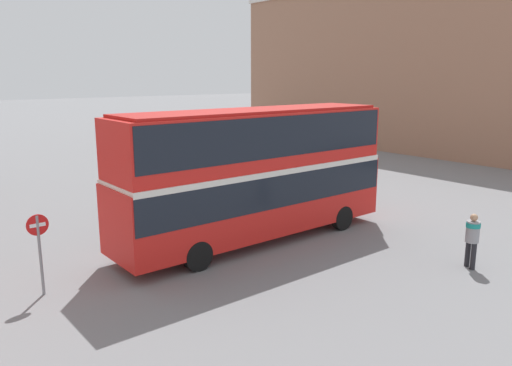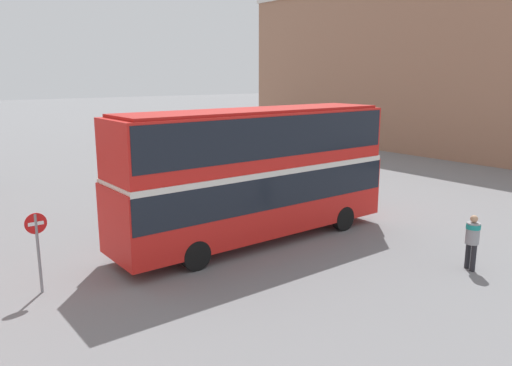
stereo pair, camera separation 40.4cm
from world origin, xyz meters
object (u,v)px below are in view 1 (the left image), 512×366
pedestrian_foreground (472,235)px  no_entry_sign (39,242)px  parked_car_side_street (268,157)px  double_decker_bus (256,167)px  parked_car_kerb_near (182,156)px

pedestrian_foreground → no_entry_sign: no_entry_sign is taller
parked_car_side_street → no_entry_sign: size_ratio=2.00×
pedestrian_foreground → double_decker_bus: bearing=-36.5°
parked_car_side_street → pedestrian_foreground: bearing=56.5°
double_decker_bus → parked_car_kerb_near: size_ratio=2.45×
pedestrian_foreground → no_entry_sign: (-11.13, 6.41, 0.45)m
pedestrian_foreground → parked_car_kerb_near: (1.79, 20.85, -0.30)m
parked_car_side_street → no_entry_sign: 20.06m
parked_car_side_street → parked_car_kerb_near: bearing=-57.5°
no_entry_sign → parked_car_side_street: bearing=31.8°
double_decker_bus → parked_car_kerb_near: double_decker_bus is taller
pedestrian_foreground → parked_car_side_street: 17.99m
parked_car_side_street → no_entry_sign: bearing=17.5°
double_decker_bus → pedestrian_foreground: bearing=-60.8°
double_decker_bus → pedestrian_foreground: 7.48m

